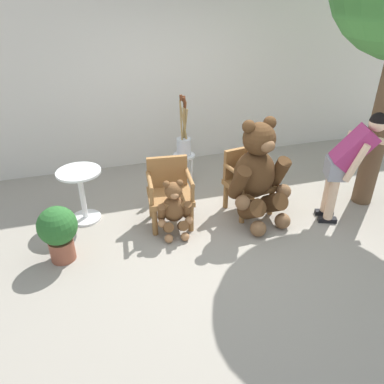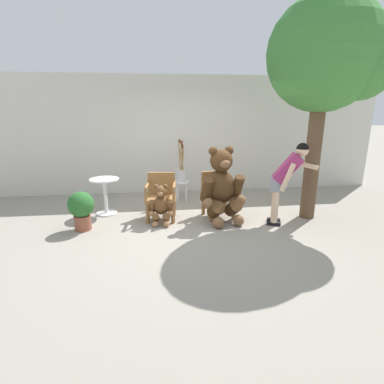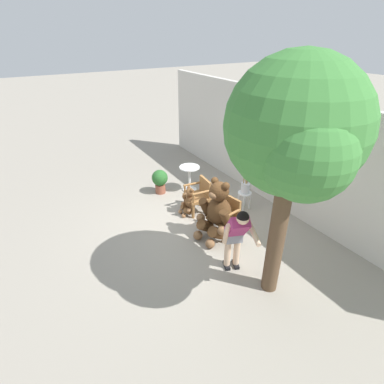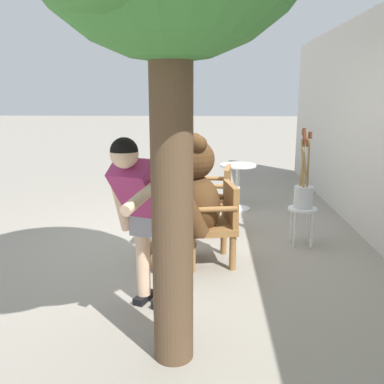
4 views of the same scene
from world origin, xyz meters
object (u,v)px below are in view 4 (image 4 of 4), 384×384
white_stool (302,216)px  brush_bucket (304,191)px  wooden_chair_right (215,221)px  potted_plant (189,181)px  round_side_table (238,182)px  person_visitor (142,208)px  wooden_chair_left (214,197)px  teddy_bear_small (193,204)px  teddy_bear_large (191,202)px

white_stool → brush_bucket: 0.31m
wooden_chair_right → brush_bucket: brush_bucket is taller
wooden_chair_right → potted_plant: 2.48m
white_stool → potted_plant: 2.36m
white_stool → potted_plant: size_ratio=0.68×
round_side_table → potted_plant: bearing=-110.1°
person_visitor → round_side_table: (-3.25, 0.96, -0.44)m
wooden_chair_left → brush_bucket: (0.48, 1.04, 0.21)m
wooden_chair_right → brush_bucket: bearing=119.7°
wooden_chair_left → white_stool: wooden_chair_left is taller
teddy_bear_small → brush_bucket: 1.45m
wooden_chair_left → white_stool: size_ratio=1.87×
brush_bucket → round_side_table: brush_bucket is taller
white_stool → brush_bucket: size_ratio=0.49×
wooden_chair_right → person_visitor: 1.31m
wooden_chair_left → brush_bucket: size_ratio=0.92×
wooden_chair_left → person_visitor: size_ratio=0.58×
person_visitor → white_stool: size_ratio=3.21×
teddy_bear_small → person_visitor: size_ratio=0.50×
teddy_bear_small → person_visitor: person_visitor is taller
wooden_chair_left → teddy_bear_small: wooden_chair_left is taller
wooden_chair_right → brush_bucket: 1.22m
teddy_bear_small → round_side_table: bearing=148.9°
wooden_chair_left → teddy_bear_large: 1.15m
wooden_chair_right → potted_plant: wooden_chair_right is taller
round_side_table → wooden_chair_right: bearing=-9.6°
wooden_chair_right → teddy_bear_small: (-1.09, -0.28, -0.10)m
white_stool → brush_bucket: bearing=-68.8°
round_side_table → person_visitor: bearing=-16.4°
wooden_chair_right → teddy_bear_large: bearing=-84.6°
teddy_bear_small → potted_plant: 1.37m
round_side_table → wooden_chair_left: bearing=-18.7°
person_visitor → wooden_chair_right: bearing=151.5°
brush_bucket → round_side_table: (-1.57, -0.68, -0.22)m
wooden_chair_left → teddy_bear_large: bearing=-13.0°
wooden_chair_left → wooden_chair_right: (1.08, -0.00, 0.00)m
wooden_chair_left → potted_plant: wooden_chair_left is taller
wooden_chair_right → potted_plant: size_ratio=1.26×
teddy_bear_small → round_side_table: teddy_bear_small is taller
white_stool → brush_bucket: brush_bucket is taller
person_visitor → brush_bucket: bearing=135.8°
teddy_bear_large → white_stool: bearing=115.5°
white_stool → round_side_table: bearing=-156.6°
wooden_chair_left → teddy_bear_large: (1.10, -0.25, 0.21)m
teddy_bear_small → white_stool: bearing=69.6°
wooden_chair_right → person_visitor: size_ratio=0.58×
brush_bucket → round_side_table: 1.72m
wooden_chair_left → wooden_chair_right: bearing=-0.0°
white_stool → teddy_bear_large: bearing=-64.5°
white_stool → round_side_table: round_side_table is taller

